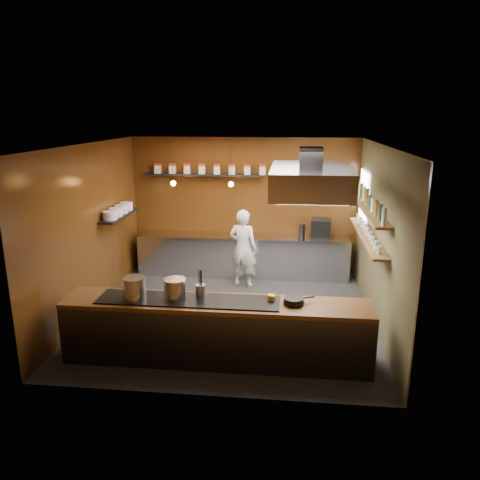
# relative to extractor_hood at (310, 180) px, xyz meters

# --- Properties ---
(floor) EXTENTS (5.00, 5.00, 0.00)m
(floor) POSITION_rel_extractor_hood_xyz_m (-1.30, 0.40, -2.51)
(floor) COLOR black
(floor) RESTS_ON ground
(back_wall) EXTENTS (5.00, 0.00, 5.00)m
(back_wall) POSITION_rel_extractor_hood_xyz_m (-1.30, 2.90, -1.01)
(back_wall) COLOR #38190A
(back_wall) RESTS_ON ground
(left_wall) EXTENTS (0.00, 5.00, 5.00)m
(left_wall) POSITION_rel_extractor_hood_xyz_m (-3.80, 0.40, -1.01)
(left_wall) COLOR #38190A
(left_wall) RESTS_ON ground
(right_wall) EXTENTS (0.00, 5.00, 5.00)m
(right_wall) POSITION_rel_extractor_hood_xyz_m (1.20, 0.40, -1.01)
(right_wall) COLOR #4A462A
(right_wall) RESTS_ON ground
(ceiling) EXTENTS (5.00, 5.00, 0.00)m
(ceiling) POSITION_rel_extractor_hood_xyz_m (-1.30, 0.40, 0.49)
(ceiling) COLOR silver
(ceiling) RESTS_ON back_wall
(window_pane) EXTENTS (0.00, 1.00, 1.00)m
(window_pane) POSITION_rel_extractor_hood_xyz_m (1.15, 2.10, -0.61)
(window_pane) COLOR white
(window_pane) RESTS_ON right_wall
(prep_counter) EXTENTS (4.60, 0.65, 0.90)m
(prep_counter) POSITION_rel_extractor_hood_xyz_m (-1.30, 2.57, -2.06)
(prep_counter) COLOR silver
(prep_counter) RESTS_ON floor
(pass_counter) EXTENTS (4.40, 0.72, 0.94)m
(pass_counter) POSITION_rel_extractor_hood_xyz_m (-1.30, -1.20, -2.04)
(pass_counter) COLOR #38383D
(pass_counter) RESTS_ON floor
(tin_shelf) EXTENTS (2.60, 0.26, 0.04)m
(tin_shelf) POSITION_rel_extractor_hood_xyz_m (-2.20, 2.76, -0.31)
(tin_shelf) COLOR black
(tin_shelf) RESTS_ON back_wall
(plate_shelf) EXTENTS (0.30, 1.40, 0.04)m
(plate_shelf) POSITION_rel_extractor_hood_xyz_m (-3.64, 1.40, -0.96)
(plate_shelf) COLOR black
(plate_shelf) RESTS_ON left_wall
(bottle_shelf_upper) EXTENTS (0.26, 2.80, 0.04)m
(bottle_shelf_upper) POSITION_rel_extractor_hood_xyz_m (1.04, 0.70, -0.59)
(bottle_shelf_upper) COLOR brown
(bottle_shelf_upper) RESTS_ON right_wall
(bottle_shelf_lower) EXTENTS (0.26, 2.80, 0.04)m
(bottle_shelf_lower) POSITION_rel_extractor_hood_xyz_m (1.04, 0.70, -1.06)
(bottle_shelf_lower) COLOR brown
(bottle_shelf_lower) RESTS_ON right_wall
(extractor_hood) EXTENTS (1.20, 2.00, 0.72)m
(extractor_hood) POSITION_rel_extractor_hood_xyz_m (0.00, 0.00, 0.00)
(extractor_hood) COLOR #38383D
(extractor_hood) RESTS_ON ceiling
(pendant_left) EXTENTS (0.10, 0.10, 0.95)m
(pendant_left) POSITION_rel_extractor_hood_xyz_m (-2.70, 2.10, -0.35)
(pendant_left) COLOR black
(pendant_left) RESTS_ON ceiling
(pendant_right) EXTENTS (0.10, 0.10, 0.95)m
(pendant_right) POSITION_rel_extractor_hood_xyz_m (-1.50, 2.10, -0.35)
(pendant_right) COLOR black
(pendant_right) RESTS_ON ceiling
(storage_tins) EXTENTS (2.43, 0.13, 0.22)m
(storage_tins) POSITION_rel_extractor_hood_xyz_m (-2.05, 2.76, -0.17)
(storage_tins) COLOR beige
(storage_tins) RESTS_ON tin_shelf
(plate_stacks) EXTENTS (0.26, 1.16, 0.16)m
(plate_stacks) POSITION_rel_extractor_hood_xyz_m (-3.64, 1.40, -0.86)
(plate_stacks) COLOR silver
(plate_stacks) RESTS_ON plate_shelf
(bottles) EXTENTS (0.06, 2.66, 0.24)m
(bottles) POSITION_rel_extractor_hood_xyz_m (1.04, 0.70, -0.45)
(bottles) COLOR silver
(bottles) RESTS_ON bottle_shelf_upper
(wine_glasses) EXTENTS (0.07, 2.37, 0.13)m
(wine_glasses) POSITION_rel_extractor_hood_xyz_m (1.04, 0.70, -0.97)
(wine_glasses) COLOR silver
(wine_glasses) RESTS_ON bottle_shelf_lower
(stockpot_large) EXTENTS (0.34, 0.34, 0.32)m
(stockpot_large) POSITION_rel_extractor_hood_xyz_m (-2.47, -1.26, -1.41)
(stockpot_large) COLOR silver
(stockpot_large) RESTS_ON pass_counter
(stockpot_small) EXTENTS (0.34, 0.34, 0.30)m
(stockpot_small) POSITION_rel_extractor_hood_xyz_m (-1.88, -1.20, -1.42)
(stockpot_small) COLOR #B0B2B7
(stockpot_small) RESTS_ON pass_counter
(utensil_crock) EXTENTS (0.20, 0.20, 0.19)m
(utensil_crock) POSITION_rel_extractor_hood_xyz_m (-1.54, -1.12, -1.47)
(utensil_crock) COLOR #B3B5BA
(utensil_crock) RESTS_ON pass_counter
(frying_pan) EXTENTS (0.44, 0.29, 0.07)m
(frying_pan) POSITION_rel_extractor_hood_xyz_m (-0.20, -1.17, -1.53)
(frying_pan) COLOR black
(frying_pan) RESTS_ON pass_counter
(butter_jar) EXTENTS (0.14, 0.14, 0.10)m
(butter_jar) POSITION_rel_extractor_hood_xyz_m (-0.52, -1.11, -1.54)
(butter_jar) COLOR yellow
(butter_jar) RESTS_ON pass_counter
(espresso_machine) EXTENTS (0.45, 0.43, 0.41)m
(espresso_machine) POSITION_rel_extractor_hood_xyz_m (0.38, 2.57, -1.40)
(espresso_machine) COLOR black
(espresso_machine) RESTS_ON prep_counter
(chef) EXTENTS (0.67, 0.52, 1.62)m
(chef) POSITION_rel_extractor_hood_xyz_m (-1.23, 1.91, -1.69)
(chef) COLOR white
(chef) RESTS_ON floor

